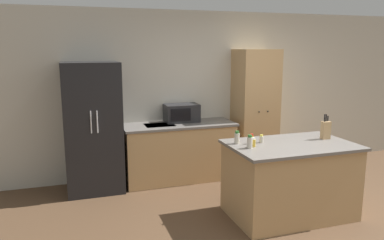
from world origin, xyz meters
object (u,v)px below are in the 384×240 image
(pantry_cabinet, at_px, (255,111))
(microwave, at_px, (182,113))
(spice_bottle_short_red, at_px, (261,139))
(knife_block, at_px, (326,130))
(spice_bottle_green_herb, at_px, (237,138))
(spice_bottle_amber_oil, at_px, (253,143))
(refrigerator, at_px, (93,128))
(spice_bottle_tall_dark, at_px, (252,139))
(spice_bottle_pale_salt, at_px, (250,142))

(pantry_cabinet, height_order, microwave, pantry_cabinet)
(pantry_cabinet, relative_size, spice_bottle_short_red, 20.35)
(knife_block, height_order, spice_bottle_green_herb, knife_block)
(knife_block, xyz_separation_m, spice_bottle_green_herb, (-1.16, 0.13, -0.04))
(spice_bottle_short_red, bearing_deg, spice_bottle_green_herb, 170.84)
(pantry_cabinet, distance_m, spice_bottle_amber_oil, 1.90)
(refrigerator, bearing_deg, pantry_cabinet, 1.53)
(spice_bottle_tall_dark, relative_size, spice_bottle_green_herb, 0.77)
(spice_bottle_short_red, relative_size, spice_bottle_pale_salt, 0.63)
(microwave, bearing_deg, spice_bottle_pale_salt, -81.69)
(spice_bottle_tall_dark, height_order, spice_bottle_short_red, spice_bottle_tall_dark)
(refrigerator, xyz_separation_m, spice_bottle_pale_salt, (1.62, -1.65, 0.06))
(microwave, bearing_deg, refrigerator, -173.31)
(spice_bottle_tall_dark, relative_size, spice_bottle_short_red, 1.21)
(spice_bottle_short_red, height_order, spice_bottle_amber_oil, spice_bottle_amber_oil)
(knife_block, bearing_deg, spice_bottle_short_red, 174.76)
(spice_bottle_green_herb, distance_m, spice_bottle_pale_salt, 0.24)
(spice_bottle_tall_dark, bearing_deg, spice_bottle_short_red, 3.16)
(spice_bottle_short_red, distance_m, spice_bottle_pale_salt, 0.31)
(refrigerator, relative_size, spice_bottle_short_red, 18.63)
(spice_bottle_short_red, bearing_deg, microwave, 107.56)
(spice_bottle_tall_dark, bearing_deg, microwave, 103.12)
(pantry_cabinet, bearing_deg, spice_bottle_tall_dark, -118.85)
(knife_block, bearing_deg, spice_bottle_pale_salt, -174.48)
(spice_bottle_tall_dark, height_order, spice_bottle_green_herb, spice_bottle_green_herb)
(spice_bottle_pale_salt, bearing_deg, microwave, 98.31)
(spice_bottle_tall_dark, bearing_deg, spice_bottle_green_herb, 161.43)
(pantry_cabinet, distance_m, microwave, 1.23)
(pantry_cabinet, bearing_deg, spice_bottle_short_red, -115.01)
(microwave, xyz_separation_m, spice_bottle_green_herb, (0.21, -1.57, -0.05))
(pantry_cabinet, relative_size, spice_bottle_tall_dark, 16.81)
(spice_bottle_tall_dark, relative_size, spice_bottle_amber_oil, 1.13)
(knife_block, xyz_separation_m, spice_bottle_amber_oil, (-1.04, -0.06, -0.07))
(spice_bottle_green_herb, bearing_deg, refrigerator, 138.06)
(microwave, distance_m, spice_bottle_short_red, 1.70)
(refrigerator, height_order, spice_bottle_green_herb, refrigerator)
(refrigerator, xyz_separation_m, spice_bottle_tall_dark, (1.74, -1.47, 0.04))
(microwave, distance_m, spice_bottle_pale_salt, 1.83)
(spice_bottle_short_red, bearing_deg, pantry_cabinet, 64.99)
(spice_bottle_tall_dark, bearing_deg, pantry_cabinet, 61.15)
(refrigerator, bearing_deg, knife_block, -29.44)
(refrigerator, bearing_deg, spice_bottle_pale_salt, -45.42)
(pantry_cabinet, distance_m, knife_block, 1.62)
(spice_bottle_green_herb, bearing_deg, pantry_cabinet, 55.65)
(spice_bottle_amber_oil, bearing_deg, microwave, 100.69)
(refrigerator, bearing_deg, spice_bottle_amber_oil, -43.46)
(spice_bottle_green_herb, bearing_deg, microwave, 97.74)
(pantry_cabinet, bearing_deg, spice_bottle_amber_oil, -118.13)
(refrigerator, bearing_deg, spice_bottle_green_herb, -41.94)
(spice_bottle_pale_salt, bearing_deg, spice_bottle_tall_dark, 56.97)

